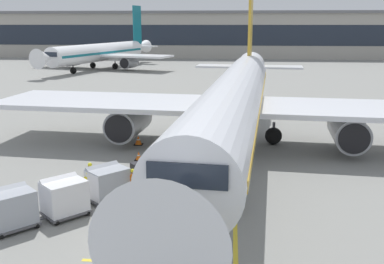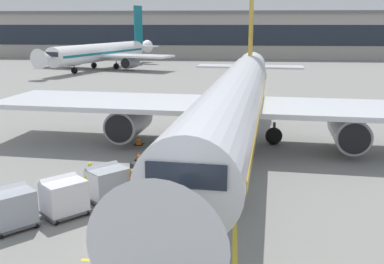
{
  "view_description": "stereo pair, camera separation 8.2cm",
  "coord_description": "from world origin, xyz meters",
  "px_view_note": "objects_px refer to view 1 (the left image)",
  "views": [
    {
      "loc": [
        3.48,
        -17.28,
        9.11
      ],
      "look_at": [
        1.26,
        8.21,
        2.89
      ],
      "focal_mm": 42.05,
      "sensor_mm": 36.0,
      "label": 1
    },
    {
      "loc": [
        3.56,
        -17.27,
        9.11
      ],
      "look_at": [
        1.26,
        8.21,
        2.89
      ],
      "focal_mm": 42.05,
      "sensor_mm": 36.0,
      "label": 2
    }
  ],
  "objects_px": {
    "baggage_cart_lead": "(107,183)",
    "ground_crew_marshaller": "(153,179)",
    "baggage_cart_third": "(11,208)",
    "parked_airplane": "(235,99)",
    "distant_airplane": "(101,53)",
    "ground_crew_by_loader": "(133,182)",
    "belt_loader": "(159,171)",
    "ground_crew_by_carts": "(90,176)",
    "ground_crew_wingwalker": "(89,185)",
    "safety_cone_wingtip": "(139,156)",
    "baggage_cart_second": "(64,196)",
    "safety_cone_engine_keepout": "(138,140)"
  },
  "relations": [
    {
      "from": "baggage_cart_lead",
      "to": "ground_crew_marshaller",
      "type": "distance_m",
      "value": 2.41
    },
    {
      "from": "baggage_cart_third",
      "to": "ground_crew_marshaller",
      "type": "relative_size",
      "value": 1.46
    },
    {
      "from": "parked_airplane",
      "to": "baggage_cart_third",
      "type": "relative_size",
      "value": 18.54
    },
    {
      "from": "distant_airplane",
      "to": "ground_crew_by_loader",
      "type": "bearing_deg",
      "value": -72.66
    },
    {
      "from": "parked_airplane",
      "to": "baggage_cart_third",
      "type": "bearing_deg",
      "value": -123.78
    },
    {
      "from": "belt_loader",
      "to": "ground_crew_by_loader",
      "type": "xyz_separation_m",
      "value": [
        -0.94,
        -2.54,
        0.18
      ]
    },
    {
      "from": "parked_airplane",
      "to": "ground_crew_by_loader",
      "type": "xyz_separation_m",
      "value": [
        -5.34,
        -11.39,
        -2.59
      ]
    },
    {
      "from": "ground_crew_by_carts",
      "to": "ground_crew_wingwalker",
      "type": "distance_m",
      "value": 1.42
    },
    {
      "from": "ground_crew_by_loader",
      "to": "ground_crew_wingwalker",
      "type": "bearing_deg",
      "value": -166.2
    },
    {
      "from": "safety_cone_wingtip",
      "to": "baggage_cart_second",
      "type": "bearing_deg",
      "value": -100.57
    },
    {
      "from": "ground_crew_by_carts",
      "to": "distant_airplane",
      "type": "distance_m",
      "value": 69.64
    },
    {
      "from": "baggage_cart_lead",
      "to": "ground_crew_wingwalker",
      "type": "relative_size",
      "value": 1.46
    },
    {
      "from": "baggage_cart_lead",
      "to": "safety_cone_wingtip",
      "type": "height_order",
      "value": "baggage_cart_lead"
    },
    {
      "from": "belt_loader",
      "to": "baggage_cart_lead",
      "type": "relative_size",
      "value": 1.96
    },
    {
      "from": "baggage_cart_lead",
      "to": "safety_cone_wingtip",
      "type": "distance_m",
      "value": 7.28
    },
    {
      "from": "baggage_cart_lead",
      "to": "distant_airplane",
      "type": "xyz_separation_m",
      "value": [
        -19.87,
        68.07,
        2.29
      ]
    },
    {
      "from": "belt_loader",
      "to": "ground_crew_wingwalker",
      "type": "relative_size",
      "value": 2.87
    },
    {
      "from": "baggage_cart_lead",
      "to": "safety_cone_wingtip",
      "type": "bearing_deg",
      "value": 88.73
    },
    {
      "from": "safety_cone_engine_keepout",
      "to": "baggage_cart_third",
      "type": "bearing_deg",
      "value": -100.69
    },
    {
      "from": "belt_loader",
      "to": "safety_cone_wingtip",
      "type": "bearing_deg",
      "value": 114.91
    },
    {
      "from": "baggage_cart_third",
      "to": "ground_crew_by_loader",
      "type": "relative_size",
      "value": 1.46
    },
    {
      "from": "ground_crew_by_carts",
      "to": "safety_cone_engine_keepout",
      "type": "relative_size",
      "value": 2.37
    },
    {
      "from": "safety_cone_engine_keepout",
      "to": "safety_cone_wingtip",
      "type": "height_order",
      "value": "safety_cone_engine_keepout"
    },
    {
      "from": "ground_crew_by_loader",
      "to": "ground_crew_by_carts",
      "type": "distance_m",
      "value": 2.68
    },
    {
      "from": "baggage_cart_third",
      "to": "safety_cone_wingtip",
      "type": "height_order",
      "value": "baggage_cart_third"
    },
    {
      "from": "ground_crew_by_loader",
      "to": "ground_crew_wingwalker",
      "type": "relative_size",
      "value": 1.0
    },
    {
      "from": "ground_crew_wingwalker",
      "to": "safety_cone_engine_keepout",
      "type": "height_order",
      "value": "ground_crew_wingwalker"
    },
    {
      "from": "baggage_cart_second",
      "to": "ground_crew_by_carts",
      "type": "distance_m",
      "value": 3.06
    },
    {
      "from": "parked_airplane",
      "to": "belt_loader",
      "type": "xyz_separation_m",
      "value": [
        -4.41,
        -8.85,
        -2.77
      ]
    },
    {
      "from": "ground_crew_by_loader",
      "to": "safety_cone_wingtip",
      "type": "height_order",
      "value": "ground_crew_by_loader"
    },
    {
      "from": "belt_loader",
      "to": "baggage_cart_second",
      "type": "relative_size",
      "value": 1.96
    },
    {
      "from": "parked_airplane",
      "to": "ground_crew_marshaller",
      "type": "bearing_deg",
      "value": -111.97
    },
    {
      "from": "belt_loader",
      "to": "safety_cone_wingtip",
      "type": "relative_size",
      "value": 8.3
    },
    {
      "from": "parked_airplane",
      "to": "ground_crew_marshaller",
      "type": "relative_size",
      "value": 27.12
    },
    {
      "from": "baggage_cart_lead",
      "to": "safety_cone_engine_keepout",
      "type": "xyz_separation_m",
      "value": [
        -0.67,
        11.16,
        -0.64
      ]
    },
    {
      "from": "baggage_cart_lead",
      "to": "ground_crew_by_carts",
      "type": "xyz_separation_m",
      "value": [
        -1.22,
        1.01,
        -0.0
      ]
    },
    {
      "from": "belt_loader",
      "to": "baggage_cart_second",
      "type": "distance_m",
      "value": 6.1
    },
    {
      "from": "parked_airplane",
      "to": "ground_crew_by_loader",
      "type": "distance_m",
      "value": 12.85
    },
    {
      "from": "parked_airplane",
      "to": "baggage_cart_lead",
      "type": "height_order",
      "value": "parked_airplane"
    },
    {
      "from": "ground_crew_wingwalker",
      "to": "baggage_cart_third",
      "type": "bearing_deg",
      "value": -128.9
    },
    {
      "from": "belt_loader",
      "to": "ground_crew_by_loader",
      "type": "bearing_deg",
      "value": -110.22
    },
    {
      "from": "safety_cone_engine_keepout",
      "to": "distant_airplane",
      "type": "distance_m",
      "value": 60.13
    },
    {
      "from": "ground_crew_by_loader",
      "to": "parked_airplane",
      "type": "bearing_deg",
      "value": 64.87
    },
    {
      "from": "ground_crew_marshaller",
      "to": "safety_cone_wingtip",
      "type": "height_order",
      "value": "ground_crew_marshaller"
    },
    {
      "from": "safety_cone_wingtip",
      "to": "baggage_cart_third",
      "type": "bearing_deg",
      "value": -108.46
    },
    {
      "from": "ground_crew_by_loader",
      "to": "safety_cone_engine_keepout",
      "type": "distance_m",
      "value": 11.19
    },
    {
      "from": "ground_crew_marshaller",
      "to": "ground_crew_wingwalker",
      "type": "relative_size",
      "value": 1.0
    },
    {
      "from": "belt_loader",
      "to": "ground_crew_marshaller",
      "type": "distance_m",
      "value": 2.0
    },
    {
      "from": "ground_crew_wingwalker",
      "to": "parked_airplane",
      "type": "bearing_deg",
      "value": 57.71
    },
    {
      "from": "ground_crew_marshaller",
      "to": "distant_airplane",
      "type": "relative_size",
      "value": 0.05
    }
  ]
}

